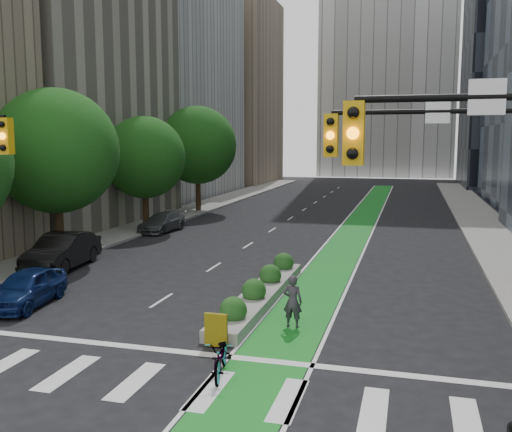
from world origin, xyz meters
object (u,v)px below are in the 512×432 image
Objects in this scene: cyclist at (293,301)px; parked_car_left_near at (27,288)px; parked_car_left_far at (162,222)px; bicycle at (222,356)px; parked_car_left_mid at (62,251)px; median_planter at (261,291)px.

parked_car_left_near is at bearing 4.02° from cyclist.
parked_car_left_near reaches higher than parked_car_left_far.
cyclist is at bearing -6.83° from parked_car_left_near.
parked_car_left_far is at bearing -50.96° from cyclist.
bicycle is 9.91m from parked_car_left_near.
parked_car_left_near is 0.93× the size of parked_car_left_far.
cyclist is 0.40× the size of parked_car_left_far.
parked_car_left_mid is at bearing 128.00° from bicycle.
parked_car_left_near is at bearing -75.08° from parked_car_left_mid.
bicycle is 4.41m from cyclist.
parked_car_left_mid reaches higher than bicycle.
parked_car_left_mid reaches higher than median_planter.
cyclist is 13.59m from parked_car_left_mid.
median_planter is 5.83× the size of cyclist.
parked_car_left_near reaches higher than median_planter.
median_planter is 3.38m from cyclist.
parked_car_left_far is (-12.51, 17.10, -0.25)m from cyclist.
parked_car_left_near is at bearing 144.47° from bicycle.
parked_car_left_mid is at bearing 104.36° from parked_car_left_near.
parked_car_left_far is (-0.10, 11.56, -0.22)m from parked_car_left_mid.
bicycle is 15.05m from parked_car_left_mid.
parked_car_left_far is at bearing 83.08° from parked_car_left_mid.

